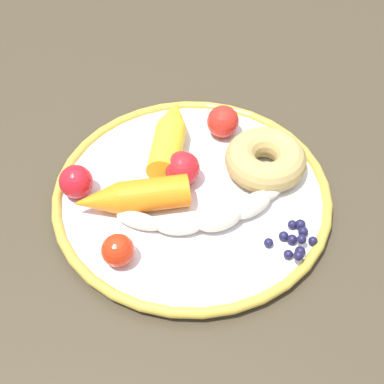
{
  "coord_description": "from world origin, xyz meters",
  "views": [
    {
      "loc": [
        -0.46,
        -0.07,
        1.23
      ],
      "look_at": [
        -0.06,
        -0.01,
        0.75
      ],
      "focal_mm": 48.86,
      "sensor_mm": 36.0,
      "label": 1
    }
  ],
  "objects_px": {
    "banana": "(215,212)",
    "carrot_orange": "(131,197)",
    "plate": "(192,194)",
    "tomato_extra": "(223,122)",
    "carrot_yellow": "(170,135)",
    "donut": "(265,159)",
    "tomato_mid": "(118,250)",
    "blueberry_pile": "(295,240)",
    "tomato_far": "(76,182)",
    "tomato_near": "(185,169)",
    "dining_table": "(187,210)"
  },
  "relations": [
    {
      "from": "carrot_orange",
      "to": "tomato_far",
      "type": "distance_m",
      "value": 0.07
    },
    {
      "from": "plate",
      "to": "banana",
      "type": "xyz_separation_m",
      "value": [
        -0.04,
        -0.03,
        0.02
      ]
    },
    {
      "from": "plate",
      "to": "donut",
      "type": "height_order",
      "value": "donut"
    },
    {
      "from": "carrot_yellow",
      "to": "tomato_far",
      "type": "distance_m",
      "value": 0.13
    },
    {
      "from": "plate",
      "to": "tomato_far",
      "type": "height_order",
      "value": "tomato_far"
    },
    {
      "from": "blueberry_pile",
      "to": "tomato_mid",
      "type": "xyz_separation_m",
      "value": [
        -0.05,
        0.19,
        0.01
      ]
    },
    {
      "from": "carrot_orange",
      "to": "donut",
      "type": "xyz_separation_m",
      "value": [
        0.08,
        -0.15,
        -0.0
      ]
    },
    {
      "from": "banana",
      "to": "carrot_orange",
      "type": "xyz_separation_m",
      "value": [
        0.0,
        0.1,
        0.01
      ]
    },
    {
      "from": "banana",
      "to": "tomato_near",
      "type": "distance_m",
      "value": 0.07
    },
    {
      "from": "blueberry_pile",
      "to": "tomato_far",
      "type": "relative_size",
      "value": 1.51
    },
    {
      "from": "plate",
      "to": "blueberry_pile",
      "type": "distance_m",
      "value": 0.14
    },
    {
      "from": "donut",
      "to": "tomato_mid",
      "type": "relative_size",
      "value": 2.79
    },
    {
      "from": "tomato_mid",
      "to": "carrot_yellow",
      "type": "bearing_deg",
      "value": -8.5
    },
    {
      "from": "tomato_near",
      "to": "tomato_extra",
      "type": "bearing_deg",
      "value": -22.52
    },
    {
      "from": "plate",
      "to": "tomato_near",
      "type": "height_order",
      "value": "tomato_near"
    },
    {
      "from": "banana",
      "to": "blueberry_pile",
      "type": "relative_size",
      "value": 3.33
    },
    {
      "from": "carrot_yellow",
      "to": "tomato_mid",
      "type": "relative_size",
      "value": 3.67
    },
    {
      "from": "carrot_yellow",
      "to": "tomato_extra",
      "type": "bearing_deg",
      "value": -62.73
    },
    {
      "from": "dining_table",
      "to": "blueberry_pile",
      "type": "bearing_deg",
      "value": -130.44
    },
    {
      "from": "dining_table",
      "to": "carrot_orange",
      "type": "relative_size",
      "value": 7.0
    },
    {
      "from": "dining_table",
      "to": "carrot_orange",
      "type": "bearing_deg",
      "value": 149.52
    },
    {
      "from": "donut",
      "to": "tomato_extra",
      "type": "height_order",
      "value": "tomato_extra"
    },
    {
      "from": "banana",
      "to": "carrot_orange",
      "type": "relative_size",
      "value": 1.46
    },
    {
      "from": "carrot_orange",
      "to": "blueberry_pile",
      "type": "relative_size",
      "value": 2.29
    },
    {
      "from": "donut",
      "to": "tomato_far",
      "type": "distance_m",
      "value": 0.23
    },
    {
      "from": "dining_table",
      "to": "tomato_extra",
      "type": "xyz_separation_m",
      "value": [
        0.05,
        -0.04,
        0.13
      ]
    },
    {
      "from": "banana",
      "to": "tomato_near",
      "type": "xyz_separation_m",
      "value": [
        0.05,
        0.04,
        0.01
      ]
    },
    {
      "from": "carrot_yellow",
      "to": "tomato_mid",
      "type": "height_order",
      "value": "carrot_yellow"
    },
    {
      "from": "tomato_mid",
      "to": "tomato_far",
      "type": "bearing_deg",
      "value": 38.49
    },
    {
      "from": "tomato_near",
      "to": "tomato_far",
      "type": "height_order",
      "value": "tomato_near"
    },
    {
      "from": "donut",
      "to": "tomato_near",
      "type": "bearing_deg",
      "value": 107.74
    },
    {
      "from": "banana",
      "to": "tomato_near",
      "type": "height_order",
      "value": "tomato_near"
    },
    {
      "from": "plate",
      "to": "tomato_near",
      "type": "distance_m",
      "value": 0.03
    },
    {
      "from": "blueberry_pile",
      "to": "tomato_mid",
      "type": "height_order",
      "value": "tomato_mid"
    },
    {
      "from": "tomato_extra",
      "to": "tomato_near",
      "type": "bearing_deg",
      "value": 157.48
    },
    {
      "from": "tomato_far",
      "to": "tomato_extra",
      "type": "distance_m",
      "value": 0.2
    },
    {
      "from": "tomato_near",
      "to": "dining_table",
      "type": "bearing_deg",
      "value": 4.46
    },
    {
      "from": "carrot_yellow",
      "to": "tomato_far",
      "type": "relative_size",
      "value": 3.28
    },
    {
      "from": "plate",
      "to": "tomato_extra",
      "type": "xyz_separation_m",
      "value": [
        0.11,
        -0.03,
        0.02
      ]
    },
    {
      "from": "donut",
      "to": "carrot_orange",
      "type": "bearing_deg",
      "value": 118.14
    },
    {
      "from": "dining_table",
      "to": "tomato_near",
      "type": "bearing_deg",
      "value": -175.54
    },
    {
      "from": "plate",
      "to": "dining_table",
      "type": "bearing_deg",
      "value": 13.94
    },
    {
      "from": "donut",
      "to": "tomato_far",
      "type": "height_order",
      "value": "tomato_far"
    },
    {
      "from": "tomato_mid",
      "to": "tomato_extra",
      "type": "bearing_deg",
      "value": -23.24
    },
    {
      "from": "donut",
      "to": "banana",
      "type": "bearing_deg",
      "value": 147.96
    },
    {
      "from": "banana",
      "to": "blueberry_pile",
      "type": "distance_m",
      "value": 0.09
    },
    {
      "from": "donut",
      "to": "tomato_mid",
      "type": "xyz_separation_m",
      "value": [
        -0.15,
        0.15,
        -0.0
      ]
    },
    {
      "from": "tomato_extra",
      "to": "tomato_mid",
      "type": "bearing_deg",
      "value": 156.76
    },
    {
      "from": "blueberry_pile",
      "to": "tomato_extra",
      "type": "xyz_separation_m",
      "value": [
        0.17,
        0.1,
        0.01
      ]
    },
    {
      "from": "tomato_extra",
      "to": "blueberry_pile",
      "type": "bearing_deg",
      "value": -150.33
    }
  ]
}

